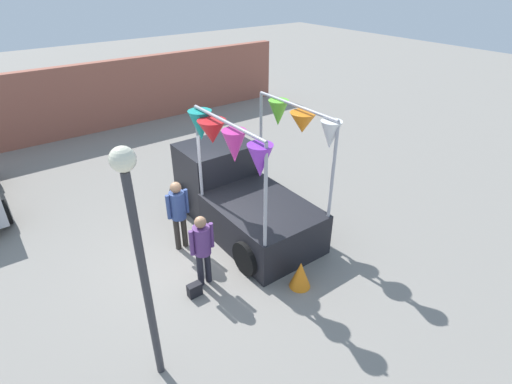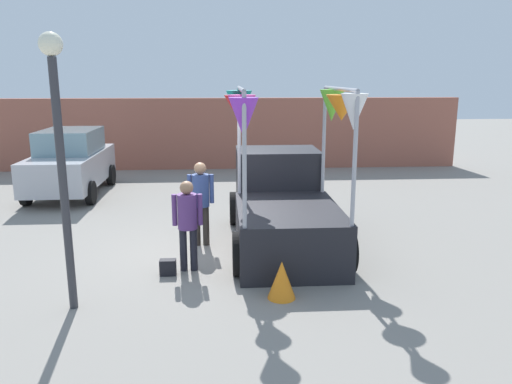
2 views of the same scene
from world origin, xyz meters
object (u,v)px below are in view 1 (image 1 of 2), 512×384
at_px(vendor_truck, 237,190).
at_px(person_vendor, 178,209).
at_px(handbag, 195,290).
at_px(person_customer, 202,245).
at_px(street_lamp, 138,243).
at_px(folded_kite_bundle_tangerine, 300,275).

xyz_separation_m(vendor_truck, person_vendor, (-1.64, -0.08, 0.10)).
bearing_deg(person_vendor, handbag, -108.59).
height_order(vendor_truck, person_customer, vendor_truck).
distance_m(handbag, street_lamp, 2.99).
bearing_deg(handbag, street_lamp, -137.48).
relative_size(street_lamp, folded_kite_bundle_tangerine, 6.58).
bearing_deg(folded_kite_bundle_tangerine, person_vendor, 117.07).
height_order(person_vendor, handbag, person_vendor).
xyz_separation_m(person_vendor, folded_kite_bundle_tangerine, (1.33, -2.61, -0.74)).
distance_m(person_customer, person_vendor, 1.38).
relative_size(vendor_truck, folded_kite_bundle_tangerine, 6.82).
distance_m(person_vendor, handbag, 1.88).
xyz_separation_m(person_customer, street_lamp, (-1.62, -1.37, 1.60)).
relative_size(vendor_truck, handbag, 14.62).
bearing_deg(folded_kite_bundle_tangerine, person_customer, 140.46).
relative_size(vendor_truck, person_customer, 2.52).
bearing_deg(handbag, vendor_truck, 37.24).
relative_size(vendor_truck, street_lamp, 1.04).
xyz_separation_m(vendor_truck, person_customer, (-1.82, -1.45, 0.04)).
xyz_separation_m(vendor_truck, street_lamp, (-3.44, -2.81, 1.64)).
bearing_deg(street_lamp, person_vendor, 56.62).
distance_m(handbag, folded_kite_bundle_tangerine, 2.14).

